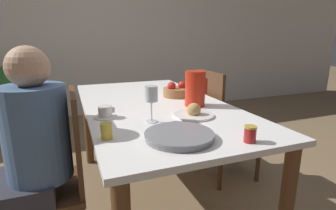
# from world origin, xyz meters

# --- Properties ---
(ground_plane) EXTENTS (20.00, 20.00, 0.00)m
(ground_plane) POSITION_xyz_m (0.00, 0.00, 0.00)
(ground_plane) COLOR #7F6647
(wall_back) EXTENTS (10.00, 0.06, 2.60)m
(wall_back) POSITION_xyz_m (0.00, 2.58, 1.30)
(wall_back) COLOR silver
(wall_back) RESTS_ON ground_plane
(dining_table) EXTENTS (0.92, 1.78, 0.76)m
(dining_table) POSITION_xyz_m (0.00, 0.00, 0.66)
(dining_table) COLOR white
(dining_table) RESTS_ON ground_plane
(chair_person_side) EXTENTS (0.42, 0.42, 0.94)m
(chair_person_side) POSITION_xyz_m (-0.64, -0.29, 0.49)
(chair_person_side) COLOR #51331E
(chair_person_side) RESTS_ON ground_plane
(chair_opposite) EXTENTS (0.42, 0.42, 0.94)m
(chair_opposite) POSITION_xyz_m (0.64, 0.14, 0.49)
(chair_opposite) COLOR #51331E
(chair_opposite) RESTS_ON ground_plane
(person_seated) EXTENTS (0.39, 0.41, 1.17)m
(person_seated) POSITION_xyz_m (-0.73, -0.33, 0.69)
(person_seated) COLOR #33333D
(person_seated) RESTS_ON ground_plane
(red_pitcher) EXTENTS (0.16, 0.13, 0.23)m
(red_pitcher) POSITION_xyz_m (0.23, -0.17, 0.88)
(red_pitcher) COLOR red
(red_pitcher) RESTS_ON dining_table
(wine_glass_water) EXTENTS (0.07, 0.07, 0.19)m
(wine_glass_water) POSITION_xyz_m (-0.14, -0.39, 0.91)
(wine_glass_water) COLOR white
(wine_glass_water) RESTS_ON dining_table
(teacup_near_person) EXTENTS (0.13, 0.13, 0.07)m
(teacup_near_person) POSITION_xyz_m (-0.36, -0.22, 0.79)
(teacup_near_person) COLOR white
(teacup_near_person) RESTS_ON dining_table
(serving_tray) EXTENTS (0.31, 0.31, 0.03)m
(serving_tray) POSITION_xyz_m (-0.10, -0.66, 0.78)
(serving_tray) COLOR gray
(serving_tray) RESTS_ON dining_table
(bread_plate) EXTENTS (0.23, 0.23, 0.08)m
(bread_plate) POSITION_xyz_m (0.11, -0.38, 0.78)
(bread_plate) COLOR white
(bread_plate) RESTS_ON dining_table
(jam_jar_amber) EXTENTS (0.05, 0.05, 0.07)m
(jam_jar_amber) POSITION_xyz_m (0.17, -0.80, 0.80)
(jam_jar_amber) COLOR #A81E1E
(jam_jar_amber) RESTS_ON dining_table
(jam_jar_red) EXTENTS (0.05, 0.05, 0.07)m
(jam_jar_red) POSITION_xyz_m (-0.40, -0.55, 0.80)
(jam_jar_red) COLOR gold
(jam_jar_red) RESTS_ON dining_table
(fruit_bowl) EXTENTS (0.20, 0.20, 0.12)m
(fruit_bowl) POSITION_xyz_m (0.22, 0.13, 0.81)
(fruit_bowl) COLOR #9E6B3D
(fruit_bowl) RESTS_ON dining_table
(potted_plant) EXTENTS (0.50, 0.50, 0.86)m
(potted_plant) POSITION_xyz_m (-1.22, 2.14, 0.55)
(potted_plant) COLOR beige
(potted_plant) RESTS_ON ground_plane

